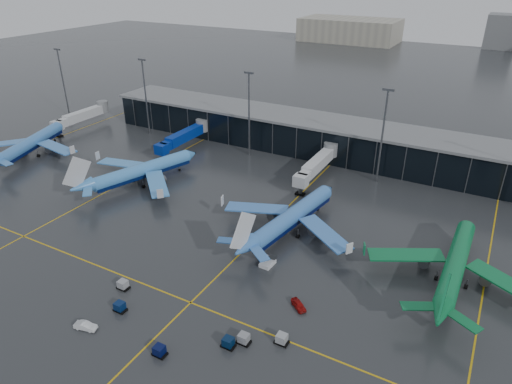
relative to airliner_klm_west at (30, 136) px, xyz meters
The scene contains 13 objects.
ground 76.30m from the airliner_klm_west, 13.58° to the right, with size 600.00×600.00×0.00m, color #282B2D.
terminal_pier 86.10m from the airliner_klm_west, 30.84° to the left, with size 142.00×17.00×10.70m.
jet_bridges 46.36m from the airliner_klm_west, 32.84° to the left, with size 94.00×27.50×7.20m.
flood_masts 85.57m from the airliner_klm_west, 22.15° to the left, with size 203.00×0.50×25.50m.
taxi_lines 84.46m from the airliner_klm_west, ahead, with size 220.00×120.00×0.02m.
airliner_klm_west is the anchor object (origin of this frame).
airliner_arkefly 44.01m from the airliner_klm_west, ahead, with size 34.09×38.82×11.93m, color #4592E3, non-canonical shape.
airliner_klm_near 89.51m from the airliner_klm_west, ahead, with size 33.90×38.61×11.87m, color #407DD1, non-canonical shape.
airliner_aer_lingus 123.43m from the airliner_klm_west, ahead, with size 33.58×38.24×11.75m, color #0D6E3A, non-canonical shape.
baggage_carts 95.84m from the airliner_klm_west, 23.55° to the right, with size 33.59×12.69×1.70m.
mobile_airstair 92.29m from the airliner_klm_west, 10.27° to the right, with size 2.40×3.33×3.45m.
service_van_red 104.29m from the airliner_klm_west, 13.81° to the right, with size 1.49×3.71×1.26m, color #970D0B.
service_van_white 86.41m from the airliner_klm_west, 32.53° to the right, with size 1.34×3.85×1.27m, color silver.
Camera 1 is at (50.42, -64.45, 53.91)m, focal length 32.00 mm.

